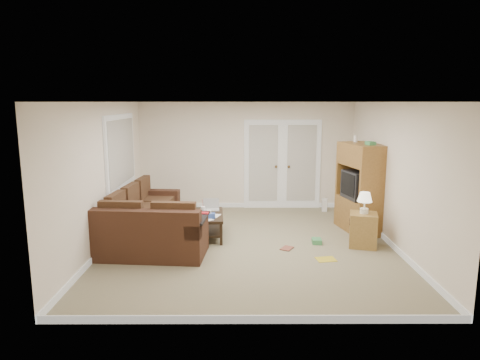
{
  "coord_description": "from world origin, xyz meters",
  "views": [
    {
      "loc": [
        -0.18,
        -7.26,
        2.5
      ],
      "look_at": [
        -0.15,
        0.38,
        1.1
      ],
      "focal_mm": 32.0,
      "sensor_mm": 36.0,
      "label": 1
    }
  ],
  "objects_px": {
    "coffee_table": "(209,224)",
    "tv_armoire": "(361,187)",
    "sectional_sofa": "(146,224)",
    "side_cabinet": "(363,227)"
  },
  "relations": [
    {
      "from": "coffee_table",
      "to": "tv_armoire",
      "type": "distance_m",
      "value": 3.03
    },
    {
      "from": "coffee_table",
      "to": "side_cabinet",
      "type": "relative_size",
      "value": 1.14
    },
    {
      "from": "sectional_sofa",
      "to": "coffee_table",
      "type": "bearing_deg",
      "value": 21.9
    },
    {
      "from": "sectional_sofa",
      "to": "coffee_table",
      "type": "xyz_separation_m",
      "value": [
        1.1,
        0.34,
        -0.09
      ]
    },
    {
      "from": "sectional_sofa",
      "to": "side_cabinet",
      "type": "bearing_deg",
      "value": 1.43
    },
    {
      "from": "sectional_sofa",
      "to": "tv_armoire",
      "type": "distance_m",
      "value": 4.14
    },
    {
      "from": "side_cabinet",
      "to": "sectional_sofa",
      "type": "bearing_deg",
      "value": -168.86
    },
    {
      "from": "coffee_table",
      "to": "tv_armoire",
      "type": "height_order",
      "value": "tv_armoire"
    },
    {
      "from": "sectional_sofa",
      "to": "side_cabinet",
      "type": "distance_m",
      "value": 3.85
    },
    {
      "from": "sectional_sofa",
      "to": "tv_armoire",
      "type": "xyz_separation_m",
      "value": [
        4.04,
        0.72,
        0.53
      ]
    }
  ]
}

